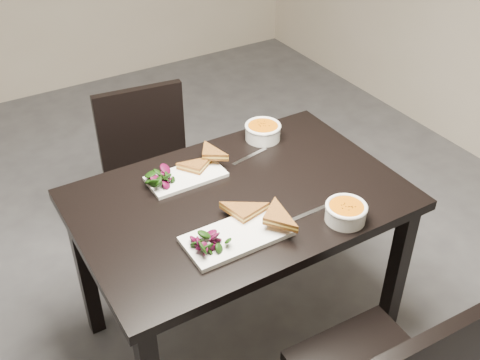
{
  "coord_description": "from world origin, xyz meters",
  "views": [
    {
      "loc": [
        -0.4,
        -1.7,
        2.03
      ],
      "look_at": [
        0.46,
        -0.26,
        0.82
      ],
      "focal_mm": 42.77,
      "sensor_mm": 36.0,
      "label": 1
    }
  ],
  "objects_px": {
    "chair_far": "(151,168)",
    "plate_far": "(186,177)",
    "soup_bowl_near": "(346,212)",
    "plate_near": "(237,236)",
    "soup_bowl_far": "(263,131)",
    "table": "(240,216)"
  },
  "relations": [
    {
      "from": "chair_far",
      "to": "plate_far",
      "type": "height_order",
      "value": "chair_far"
    },
    {
      "from": "soup_bowl_near",
      "to": "plate_near",
      "type": "bearing_deg",
      "value": 163.24
    },
    {
      "from": "plate_far",
      "to": "soup_bowl_far",
      "type": "relative_size",
      "value": 1.93
    },
    {
      "from": "soup_bowl_near",
      "to": "soup_bowl_far",
      "type": "bearing_deg",
      "value": 85.38
    },
    {
      "from": "soup_bowl_near",
      "to": "soup_bowl_far",
      "type": "distance_m",
      "value": 0.61
    },
    {
      "from": "table",
      "to": "soup_bowl_near",
      "type": "relative_size",
      "value": 8.15
    },
    {
      "from": "table",
      "to": "chair_far",
      "type": "bearing_deg",
      "value": 95.68
    },
    {
      "from": "table",
      "to": "plate_far",
      "type": "relative_size",
      "value": 4.04
    },
    {
      "from": "soup_bowl_near",
      "to": "chair_far",
      "type": "bearing_deg",
      "value": 107.01
    },
    {
      "from": "chair_far",
      "to": "plate_far",
      "type": "xyz_separation_m",
      "value": [
        -0.05,
        -0.51,
        0.27
      ]
    },
    {
      "from": "soup_bowl_near",
      "to": "plate_far",
      "type": "height_order",
      "value": "soup_bowl_near"
    },
    {
      "from": "table",
      "to": "plate_near",
      "type": "bearing_deg",
      "value": -123.69
    },
    {
      "from": "chair_far",
      "to": "soup_bowl_near",
      "type": "xyz_separation_m",
      "value": [
        0.31,
        -1.02,
        0.3
      ]
    },
    {
      "from": "chair_far",
      "to": "soup_bowl_near",
      "type": "relative_size",
      "value": 5.77
    },
    {
      "from": "table",
      "to": "soup_bowl_far",
      "type": "bearing_deg",
      "value": 45.44
    },
    {
      "from": "chair_far",
      "to": "soup_bowl_near",
      "type": "bearing_deg",
      "value": -66.16
    },
    {
      "from": "table",
      "to": "chair_far",
      "type": "relative_size",
      "value": 1.41
    },
    {
      "from": "table",
      "to": "soup_bowl_near",
      "type": "xyz_separation_m",
      "value": [
        0.24,
        -0.31,
        0.14
      ]
    },
    {
      "from": "soup_bowl_far",
      "to": "soup_bowl_near",
      "type": "bearing_deg",
      "value": -94.62
    },
    {
      "from": "plate_near",
      "to": "soup_bowl_near",
      "type": "height_order",
      "value": "soup_bowl_near"
    },
    {
      "from": "plate_near",
      "to": "soup_bowl_far",
      "type": "distance_m",
      "value": 0.65
    },
    {
      "from": "plate_near",
      "to": "plate_far",
      "type": "xyz_separation_m",
      "value": [
        0.01,
        0.4,
        -0.0
      ]
    }
  ]
}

